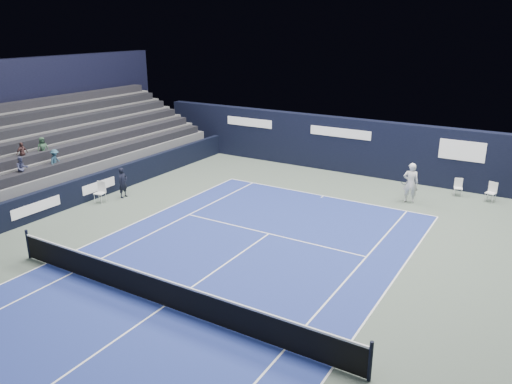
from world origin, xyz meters
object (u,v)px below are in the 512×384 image
at_px(folding_chair_back_b, 492,191).
at_px(tennis_net, 163,292).
at_px(folding_chair_back_a, 458,184).
at_px(tennis_player, 411,183).
at_px(line_judge_chair, 101,191).

relative_size(folding_chair_back_b, tennis_net, 0.07).
bearing_deg(folding_chair_back_a, folding_chair_back_b, -19.57).
xyz_separation_m(folding_chair_back_a, tennis_net, (-5.65, -15.41, -0.08)).
bearing_deg(folding_chair_back_b, tennis_player, -133.41).
distance_m(folding_chair_back_b, line_judge_chair, 18.67).
bearing_deg(line_judge_chair, folding_chair_back_b, 18.03).
relative_size(line_judge_chair, tennis_player, 0.52).
height_order(line_judge_chair, tennis_player, tennis_player).
relative_size(folding_chair_back_a, tennis_player, 0.45).
distance_m(folding_chair_back_b, tennis_net, 16.89).
bearing_deg(tennis_net, folding_chair_back_a, 69.86).
bearing_deg(tennis_net, tennis_player, 73.69).
xyz_separation_m(tennis_net, tennis_player, (3.85, 13.17, 0.46)).
height_order(folding_chair_back_b, line_judge_chair, line_judge_chair).
height_order(folding_chair_back_a, tennis_player, tennis_player).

